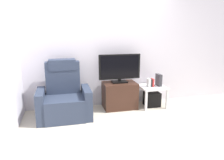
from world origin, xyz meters
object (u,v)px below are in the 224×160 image
at_px(book_middle, 150,83).
at_px(game_console, 159,80).
at_px(book_leftmost, 149,83).
at_px(television, 120,68).
at_px(side_table, 152,89).
at_px(book_rightmost, 152,83).
at_px(tv_stand, 120,95).
at_px(subwoofer_box, 152,99).
at_px(recliner_armchair, 64,98).

relative_size(book_middle, game_console, 0.65).
bearing_deg(book_leftmost, television, 171.87).
relative_size(side_table, book_rightmost, 3.12).
height_order(tv_stand, game_console, game_console).
bearing_deg(book_leftmost, book_middle, 0.00).
bearing_deg(side_table, book_leftmost, -168.69).
distance_m(television, book_middle, 0.75).
bearing_deg(tv_stand, subwoofer_box, -3.95).
bearing_deg(book_rightmost, television, 172.87).
xyz_separation_m(book_middle, book_rightmost, (0.05, 0.00, 0.00)).
xyz_separation_m(tv_stand, television, (-0.00, 0.02, 0.59)).
distance_m(subwoofer_box, book_leftmost, 0.39).
xyz_separation_m(side_table, book_leftmost, (-0.10, -0.02, 0.16)).
xyz_separation_m(book_leftmost, game_console, (0.24, 0.03, 0.04)).
xyz_separation_m(television, side_table, (0.72, -0.07, -0.49)).
xyz_separation_m(subwoofer_box, game_console, (0.15, 0.01, 0.42)).
height_order(television, book_middle, television).
xyz_separation_m(recliner_armchair, book_rightmost, (1.87, 0.14, 0.16)).
relative_size(recliner_armchair, book_middle, 6.45).
bearing_deg(book_rightmost, recliner_armchair, -175.81).
bearing_deg(subwoofer_box, side_table, -90.00).
height_order(tv_stand, subwoofer_box, tv_stand).
bearing_deg(subwoofer_box, book_leftmost, -168.69).
relative_size(tv_stand, subwoofer_box, 2.27).
relative_size(book_leftmost, book_rightmost, 1.01).
height_order(tv_stand, book_leftmost, book_leftmost).
relative_size(television, subwoofer_box, 2.86).
distance_m(side_table, subwoofer_box, 0.22).
relative_size(tv_stand, book_leftmost, 3.99).
relative_size(book_leftmost, game_console, 0.67).
distance_m(tv_stand, subwoofer_box, 0.73).
relative_size(television, book_middle, 5.23).
bearing_deg(tv_stand, game_console, -2.63).
bearing_deg(subwoofer_box, game_console, 3.95).
xyz_separation_m(television, game_console, (0.87, -0.06, -0.29)).
distance_m(book_leftmost, book_middle, 0.04).
height_order(book_leftmost, book_middle, book_leftmost).
bearing_deg(recliner_armchair, book_leftmost, -5.10).
relative_size(side_table, book_middle, 3.23).
relative_size(subwoofer_box, book_leftmost, 1.76).
distance_m(book_rightmost, game_console, 0.17).
height_order(side_table, book_middle, book_middle).
height_order(recliner_armchair, book_middle, recliner_armchair).
relative_size(tv_stand, television, 0.79).
height_order(television, book_leftmost, television).
relative_size(side_table, book_leftmost, 3.10).
bearing_deg(book_middle, television, 172.34).
relative_size(tv_stand, recliner_armchair, 0.64).
distance_m(television, game_console, 0.92).
height_order(tv_stand, book_rightmost, book_rightmost).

